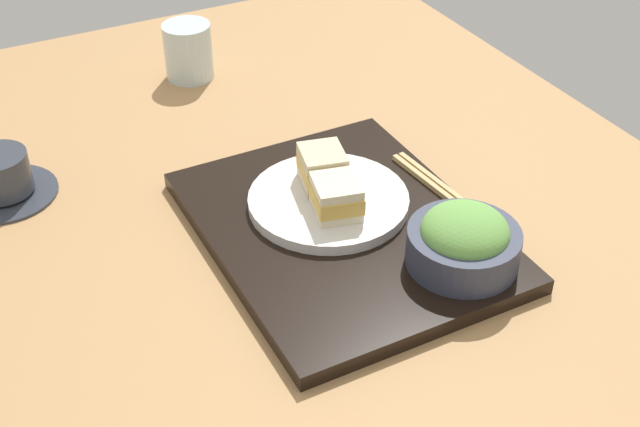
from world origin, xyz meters
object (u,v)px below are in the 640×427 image
object	(u,v)px
sandwich_plate	(329,202)
drinking_glass	(188,51)
coffee_cup	(0,178)
chopsticks_pair	(443,191)
salad_bowl	(464,241)
sandwich_near	(337,197)
sandwich_far	(322,167)

from	to	relation	value
sandwich_plate	drinking_glass	size ratio (longest dim) A/B	2.23
coffee_cup	drinking_glass	distance (cm)	39.74
chopsticks_pair	coffee_cup	size ratio (longest dim) A/B	1.44
salad_bowl	sandwich_near	bearing A→B (deg)	33.40
chopsticks_pair	salad_bowl	bearing A→B (deg)	154.49
sandwich_plate	coffee_cup	xyz separation A→B (cm)	(24.72, 35.90, -0.04)
sandwich_near	chopsticks_pair	xyz separation A→B (cm)	(-1.14, -15.12, -3.28)
chopsticks_pair	drinking_glass	bearing A→B (deg)	18.32
salad_bowl	chopsticks_pair	bearing A→B (deg)	-25.51
sandwich_far	coffee_cup	distance (cm)	42.58
sandwich_near	coffee_cup	size ratio (longest dim) A/B	0.54
sandwich_plate	chopsticks_pair	xyz separation A→B (cm)	(-4.26, -14.47, -0.35)
sandwich_plate	sandwich_far	size ratio (longest dim) A/B	2.77
drinking_glass	chopsticks_pair	bearing A→B (deg)	-161.68
chopsticks_pair	drinking_glass	world-z (taller)	drinking_glass
sandwich_near	sandwich_far	distance (cm)	6.37
salad_bowl	chopsticks_pair	world-z (taller)	salad_bowl
salad_bowl	coffee_cup	distance (cm)	60.86
chopsticks_pair	coffee_cup	xyz separation A→B (cm)	(28.97, 50.37, 0.31)
sandwich_far	salad_bowl	bearing A→B (deg)	-158.74
drinking_glass	sandwich_plate	bearing A→B (deg)	-177.58
sandwich_plate	sandwich_far	world-z (taller)	sandwich_far
coffee_cup	drinking_glass	bearing A→B (deg)	-58.90
sandwich_plate	coffee_cup	bearing A→B (deg)	55.45
salad_bowl	chopsticks_pair	distance (cm)	14.29
sandwich_plate	chopsticks_pair	world-z (taller)	sandwich_plate
sandwich_plate	sandwich_near	bearing A→B (deg)	168.23
coffee_cup	salad_bowl	bearing A→B (deg)	-133.19
sandwich_plate	coffee_cup	world-z (taller)	coffee_cup
sandwich_far	coffee_cup	size ratio (longest dim) A/B	0.53
drinking_glass	sandwich_far	bearing A→B (deg)	-176.52
sandwich_far	chopsticks_pair	bearing A→B (deg)	-118.08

